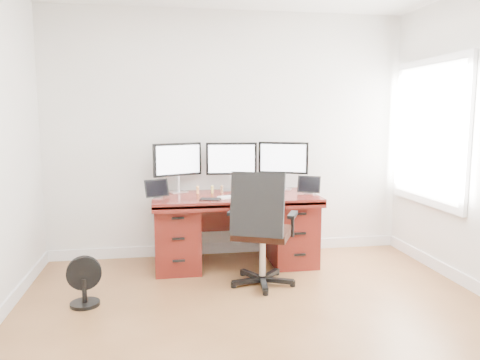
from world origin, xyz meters
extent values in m
plane|color=brown|center=(0.00, 0.00, 0.00)|extent=(4.50, 4.50, 0.00)
cube|color=white|center=(0.00, 2.25, 1.35)|extent=(4.00, 0.10, 2.70)
cube|color=white|center=(1.97, 1.50, 1.40)|extent=(0.04, 1.30, 1.50)
cube|color=white|center=(1.95, 1.50, 1.40)|extent=(0.01, 1.15, 1.35)
cube|color=#5C1712|center=(0.00, 1.80, 0.72)|extent=(1.70, 0.80, 0.05)
cube|color=#5C1712|center=(-0.60, 1.83, 0.35)|extent=(0.45, 0.70, 0.70)
cube|color=#5C1712|center=(0.60, 1.83, 0.35)|extent=(0.45, 0.70, 0.70)
cube|color=#47110D|center=(0.00, 2.10, 0.50)|extent=(0.74, 0.03, 0.40)
cylinder|color=black|center=(0.16, 1.20, 0.04)|extent=(0.76, 0.76, 0.08)
cylinder|color=silver|center=(0.16, 1.20, 0.29)|extent=(0.06, 0.06, 0.41)
cube|color=black|center=(0.16, 1.20, 0.49)|extent=(0.64, 0.63, 0.07)
cube|color=black|center=(0.07, 0.99, 0.80)|extent=(0.45, 0.24, 0.57)
cube|color=black|center=(-0.09, 1.32, 0.68)|extent=(0.16, 0.25, 0.03)
cube|color=black|center=(0.42, 1.09, 0.68)|extent=(0.16, 0.25, 0.03)
cylinder|color=black|center=(-1.40, 0.95, 0.02)|extent=(0.24, 0.24, 0.03)
cylinder|color=black|center=(-1.40, 0.95, 0.13)|extent=(0.04, 0.04, 0.20)
cylinder|color=black|center=(-1.40, 0.95, 0.28)|extent=(0.29, 0.10, 0.28)
cube|color=silver|center=(-0.58, 2.07, 0.76)|extent=(0.22, 0.20, 0.01)
cylinder|color=silver|center=(-0.58, 2.07, 0.84)|extent=(0.04, 0.04, 0.18)
cube|color=black|center=(-0.58, 2.07, 1.10)|extent=(0.52, 0.26, 0.35)
cube|color=white|center=(-0.57, 2.05, 1.10)|extent=(0.46, 0.21, 0.30)
cube|color=silver|center=(0.00, 2.07, 0.76)|extent=(0.19, 0.15, 0.01)
cylinder|color=silver|center=(0.00, 2.07, 0.84)|extent=(0.04, 0.04, 0.18)
cube|color=black|center=(0.00, 2.07, 1.10)|extent=(0.55, 0.08, 0.35)
cube|color=white|center=(0.00, 2.05, 1.10)|extent=(0.50, 0.04, 0.30)
cube|color=silver|center=(0.58, 2.07, 0.76)|extent=(0.22, 0.20, 0.01)
cylinder|color=silver|center=(0.58, 2.07, 0.84)|extent=(0.04, 0.04, 0.18)
cube|color=black|center=(0.58, 2.07, 1.10)|extent=(0.52, 0.26, 0.35)
cube|color=white|center=(0.57, 2.05, 1.10)|extent=(0.46, 0.21, 0.30)
cube|color=silver|center=(-0.80, 1.75, 0.76)|extent=(0.12, 0.11, 0.01)
cube|color=black|center=(-0.80, 1.75, 0.85)|extent=(0.25, 0.14, 0.17)
cube|color=silver|center=(0.78, 1.75, 0.76)|extent=(0.13, 0.12, 0.01)
cube|color=black|center=(0.78, 1.75, 0.85)|extent=(0.24, 0.17, 0.17)
cube|color=white|center=(-0.04, 1.67, 0.76)|extent=(0.33, 0.22, 0.01)
cube|color=silver|center=(0.25, 1.58, 0.76)|extent=(0.15, 0.15, 0.01)
cube|color=black|center=(-0.28, 1.58, 0.76)|extent=(0.23, 0.18, 0.01)
cube|color=black|center=(-0.01, 1.74, 0.76)|extent=(0.15, 0.08, 0.01)
cylinder|color=#E79D52|center=(-0.38, 1.95, 0.78)|extent=(0.03, 0.03, 0.06)
sphere|color=#E79D52|center=(-0.38, 1.95, 0.82)|extent=(0.03, 0.03, 0.03)
cylinder|color=#CEB252|center=(-0.22, 1.95, 0.78)|extent=(0.03, 0.03, 0.06)
sphere|color=#CEB252|center=(-0.22, 1.95, 0.82)|extent=(0.03, 0.03, 0.03)
cylinder|color=#97754E|center=(-0.12, 1.95, 0.78)|extent=(0.03, 0.03, 0.06)
sphere|color=#97754E|center=(-0.12, 1.95, 0.82)|extent=(0.03, 0.03, 0.03)
cylinder|color=#5894E5|center=(0.14, 1.95, 0.78)|extent=(0.03, 0.03, 0.06)
sphere|color=#5894E5|center=(0.14, 1.95, 0.82)|extent=(0.03, 0.03, 0.03)
cylinder|color=pink|center=(0.23, 1.95, 0.78)|extent=(0.03, 0.03, 0.06)
sphere|color=pink|center=(0.23, 1.95, 0.82)|extent=(0.03, 0.03, 0.03)
cylinder|color=#6F56CB|center=(0.35, 1.95, 0.78)|extent=(0.03, 0.03, 0.06)
sphere|color=#6F56CB|center=(0.35, 1.95, 0.82)|extent=(0.03, 0.03, 0.03)
camera|label=1|loc=(-0.73, -2.93, 1.58)|focal=35.00mm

